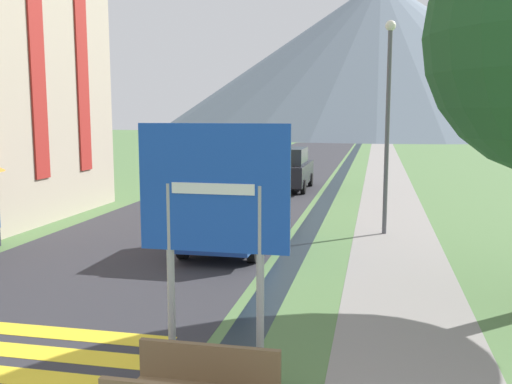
{
  "coord_description": "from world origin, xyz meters",
  "views": [
    {
      "loc": [
        3.05,
        -2.98,
        3.32
      ],
      "look_at": [
        0.29,
        10.0,
        1.47
      ],
      "focal_mm": 40.0,
      "sensor_mm": 36.0,
      "label": 1
    }
  ],
  "objects_px": {
    "road_sign": "(214,209)",
    "streetlamp": "(388,111)",
    "parked_car_near": "(231,212)",
    "parked_car_far": "(289,169)"
  },
  "relations": [
    {
      "from": "road_sign",
      "to": "streetlamp",
      "type": "height_order",
      "value": "streetlamp"
    },
    {
      "from": "parked_car_near",
      "to": "parked_car_far",
      "type": "height_order",
      "value": "same"
    },
    {
      "from": "parked_car_near",
      "to": "parked_car_far",
      "type": "bearing_deg",
      "value": 91.38
    },
    {
      "from": "road_sign",
      "to": "parked_car_far",
      "type": "distance_m",
      "value": 17.58
    },
    {
      "from": "road_sign",
      "to": "parked_car_near",
      "type": "height_order",
      "value": "road_sign"
    },
    {
      "from": "parked_car_near",
      "to": "streetlamp",
      "type": "relative_size",
      "value": 0.7
    },
    {
      "from": "parked_car_near",
      "to": "parked_car_far",
      "type": "xyz_separation_m",
      "value": [
        -0.26,
        11.02,
        0.0
      ]
    },
    {
      "from": "parked_car_far",
      "to": "streetlamp",
      "type": "height_order",
      "value": "streetlamp"
    },
    {
      "from": "road_sign",
      "to": "parked_car_near",
      "type": "xyz_separation_m",
      "value": [
        -1.45,
        6.44,
        -1.2
      ]
    },
    {
      "from": "road_sign",
      "to": "parked_car_near",
      "type": "distance_m",
      "value": 6.71
    }
  ]
}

